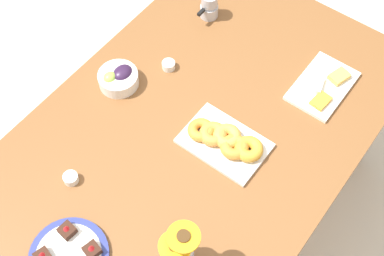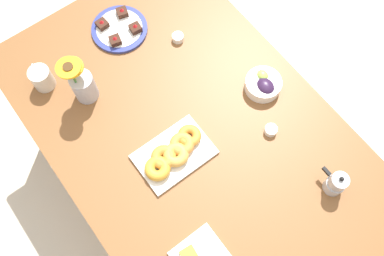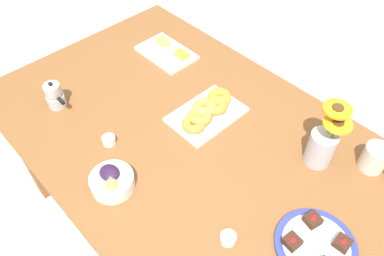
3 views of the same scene
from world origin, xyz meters
The scene contains 11 objects.
ground_plane centered at (0.00, 0.00, 0.00)m, with size 6.00×6.00×0.00m, color beige.
dining_table centered at (0.00, 0.00, 0.65)m, with size 1.60×1.00×0.74m.
coffee_mug centered at (0.52, 0.34, 0.79)m, with size 0.12×0.08×0.10m.
grape_bowl centered at (-0.02, -0.34, 0.77)m, with size 0.14×0.14×0.07m.
cheese_platter centered at (-0.44, 0.25, 0.75)m, with size 0.26×0.17×0.03m.
croissant_platter centered at (-0.03, 0.11, 0.76)m, with size 0.19×0.29×0.05m.
jam_cup_honey centered at (0.37, -0.20, 0.76)m, with size 0.05×0.05×0.03m.
jam_cup_berry centered at (-0.18, -0.24, 0.76)m, with size 0.05×0.05×0.03m.
dessert_plate centered at (0.55, -0.03, 0.75)m, with size 0.24×0.24×0.05m.
flower_vase centered at (0.38, 0.24, 0.82)m, with size 0.11×0.11×0.24m.
moka_pot centered at (-0.48, -0.28, 0.79)m, with size 0.11×0.07×0.12m.
Camera 3 is at (0.65, -0.62, 1.77)m, focal length 35.00 mm.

